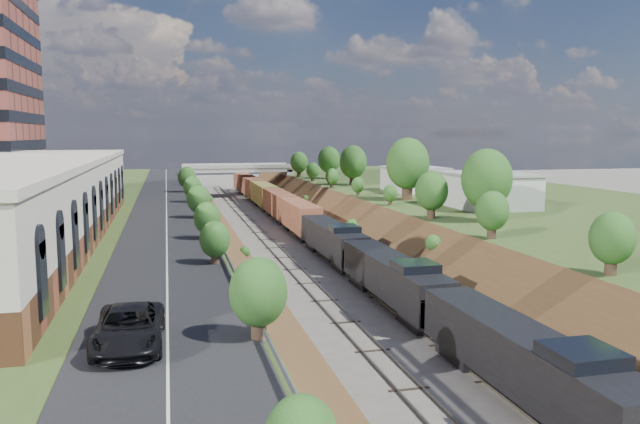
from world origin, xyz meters
TOP-DOWN VIEW (x-y plane):
  - platform_left at (-33.00, 60.00)m, footprint 44.00×180.00m
  - platform_right at (33.00, 60.00)m, footprint 44.00×180.00m
  - embankment_left at (-11.00, 60.00)m, footprint 10.00×180.00m
  - embankment_right at (11.00, 60.00)m, footprint 10.00×180.00m
  - rail_left_track at (-2.60, 60.00)m, footprint 1.58×180.00m
  - rail_right_track at (2.60, 60.00)m, footprint 1.58×180.00m
  - road at (-15.50, 60.00)m, footprint 8.00×180.00m
  - guardrail at (-11.40, 59.80)m, footprint 0.10×171.00m
  - commercial_building at (-28.00, 38.00)m, footprint 14.30×62.30m
  - overpass at (0.00, 122.00)m, footprint 24.50×8.30m
  - white_building_near at (23.50, 52.00)m, footprint 9.00×12.00m
  - white_building_far at (23.00, 74.00)m, footprint 8.00×10.00m
  - tree_right_large at (17.00, 40.00)m, footprint 5.25×5.25m
  - tree_left_crest at (-11.80, 20.00)m, footprint 2.45×2.45m
  - freight_train at (2.60, 72.91)m, footprint 3.08×140.52m
  - suv at (-17.07, 8.03)m, footprint 2.97×6.17m

SIDE VIEW (x-z plane):
  - embankment_left at x=-11.00m, z-range -5.00..5.00m
  - embankment_right at x=11.00m, z-range -5.00..5.00m
  - rail_left_track at x=-2.60m, z-range 0.00..0.18m
  - rail_right_track at x=2.60m, z-range 0.00..0.18m
  - platform_left at x=-33.00m, z-range 0.00..5.00m
  - platform_right at x=33.00m, z-range 0.00..5.00m
  - freight_train at x=2.60m, z-range 0.32..4.91m
  - overpass at x=0.00m, z-range 1.22..8.62m
  - road at x=-15.50m, z-range 5.00..5.10m
  - guardrail at x=-11.40m, z-range 5.20..5.90m
  - suv at x=-17.07m, z-range 5.10..6.79m
  - white_building_far at x=23.00m, z-range 5.00..8.60m
  - white_building_near at x=23.50m, z-range 5.00..9.00m
  - tree_left_crest at x=-11.80m, z-range 5.26..8.82m
  - commercial_building at x=-28.00m, z-range 5.01..12.01m
  - tree_right_large at x=17.00m, z-range 5.58..13.19m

